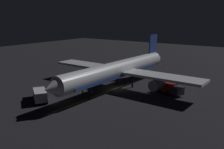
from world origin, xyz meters
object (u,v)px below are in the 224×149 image
object	(u,v)px
airliner	(119,70)
catering_truck	(169,88)
traffic_cone_near_left	(140,99)
ground_crew_worker	(83,92)
traffic_cone_near_right	(92,92)
baggage_truck	(40,95)

from	to	relation	value
airliner	catering_truck	xyz separation A→B (m)	(-10.27, -2.47, -2.87)
catering_truck	traffic_cone_near_left	world-z (taller)	catering_truck
ground_crew_worker	catering_truck	bearing A→B (deg)	-137.49
ground_crew_worker	traffic_cone_near_right	world-z (taller)	ground_crew_worker
catering_truck	traffic_cone_near_left	distance (m)	7.43
baggage_truck	catering_truck	distance (m)	24.99
traffic_cone_near_left	traffic_cone_near_right	xyz separation A→B (m)	(10.23, 1.63, 0.00)
airliner	ground_crew_worker	xyz separation A→B (m)	(2.37, 9.11, -3.15)
ground_crew_worker	traffic_cone_near_left	world-z (taller)	ground_crew_worker
ground_crew_worker	traffic_cone_near_left	size ratio (longest dim) A/B	3.16
ground_crew_worker	traffic_cone_near_left	distance (m)	11.09
airliner	catering_truck	size ratio (longest dim) A/B	6.16
baggage_truck	traffic_cone_near_left	world-z (taller)	baggage_truck
catering_truck	ground_crew_worker	bearing A→B (deg)	42.51
airliner	traffic_cone_near_right	distance (m)	7.59
traffic_cone_near_left	ground_crew_worker	bearing A→B (deg)	25.09
airliner	traffic_cone_near_right	xyz separation A→B (m)	(2.58, 6.04, -3.79)
baggage_truck	ground_crew_worker	size ratio (longest dim) A/B	3.64
airliner	baggage_truck	world-z (taller)	airliner
baggage_truck	catering_truck	xyz separation A→B (m)	(-17.52, -17.83, 0.00)
airliner	traffic_cone_near_right	world-z (taller)	airliner
baggage_truck	traffic_cone_near_left	bearing A→B (deg)	-143.72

